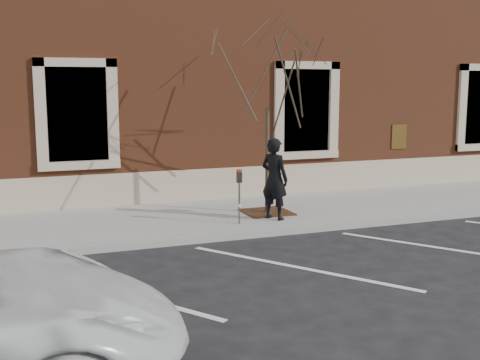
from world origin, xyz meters
name	(u,v)px	position (x,y,z in m)	size (l,w,h in m)	color
ground	(250,237)	(0.00, 0.00, 0.00)	(120.00, 120.00, 0.00)	#28282B
sidewalk_near	(223,216)	(0.00, 1.75, 0.07)	(40.00, 3.50, 0.15)	#9F9B96
curb_near	(251,234)	(0.00, -0.05, 0.07)	(40.00, 0.12, 0.15)	#9E9E99
parking_stripes	(298,267)	(0.00, -2.20, 0.00)	(28.00, 4.40, 0.01)	silver
building_civic	(160,55)	(0.00, 7.74, 4.00)	(40.00, 8.62, 8.00)	brown
man	(274,179)	(0.88, 0.78, 1.05)	(0.66, 0.43, 1.80)	black
parking_meter	(239,186)	(-0.01, 0.63, 0.96)	(0.11, 0.08, 1.17)	#595B60
tree_grate	(267,212)	(0.99, 1.44, 0.16)	(1.06, 1.06, 0.03)	#452F16
sapling	(268,78)	(0.99, 1.44, 3.23)	(2.64, 2.64, 4.41)	#433729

